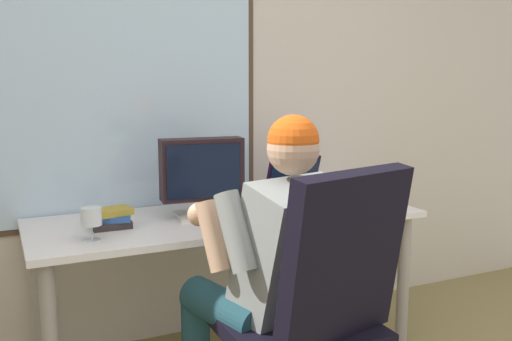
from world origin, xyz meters
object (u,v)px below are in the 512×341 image
Objects in this scene: person_seated at (270,265)px; crt_monitor at (202,172)px; desk at (228,234)px; book_stack at (111,219)px; wine_glass at (91,218)px; laptop at (303,193)px; office_chair at (319,299)px; coffee_mug at (280,209)px.

person_seated reaches higher than crt_monitor.
desk is 0.57m from book_stack.
crt_monitor is at bearing 19.12° from wine_glass.
desk is at bearing 14.51° from wine_glass.
book_stack is at bearing -177.05° from laptop.
laptop is 2.19× the size of book_stack.
book_stack is at bearing 56.32° from wine_glass.
person_seated is at bearing -33.80° from wine_glass.
person_seated reaches higher than wine_glass.
laptop is at bearing 2.95° from book_stack.
office_chair reaches higher than wine_glass.
person_seated is 3.15× the size of crt_monitor.
book_stack is 2.01× the size of coffee_mug.
person_seated is (-0.06, 0.27, 0.05)m from office_chair.
laptop reaches higher than coffee_mug.
book_stack is at bearing -177.04° from crt_monitor.
laptop reaches higher than wine_glass.
coffee_mug is (0.20, 0.68, 0.16)m from office_chair.
book_stack is (-0.55, -0.01, 0.14)m from desk.
person_seated is at bearing -128.88° from laptop.
crt_monitor is (-0.12, 0.02, 0.31)m from desk.
laptop is (0.56, 0.03, -0.15)m from crt_monitor.
coffee_mug is (0.32, -0.18, -0.17)m from crt_monitor.
wine_glass reaches higher than desk.
book_stack is (-0.99, -0.05, -0.02)m from laptop.
office_chair is 0.73m from coffee_mug.
book_stack is at bearing 168.31° from coffee_mug.
desk is 0.47m from laptop.
office_chair reaches higher than coffee_mug.
desk is at bearing 83.80° from person_seated.
crt_monitor is at bearing 173.10° from desk.
office_chair is 1.02m from book_stack.
office_chair is (-0.00, -0.85, -0.02)m from desk.
person_seated is 0.76m from book_stack.
book_stack is (-0.49, 0.57, 0.11)m from person_seated.
wine_glass reaches higher than book_stack.
coffee_mug is at bearing 73.82° from office_chair.
laptop is 1.12m from wine_glass.
office_chair is 0.87× the size of person_seated.
office_chair reaches higher than book_stack.
coffee_mug is (0.75, -0.15, 0.00)m from book_stack.
office_chair is 2.62× the size of laptop.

